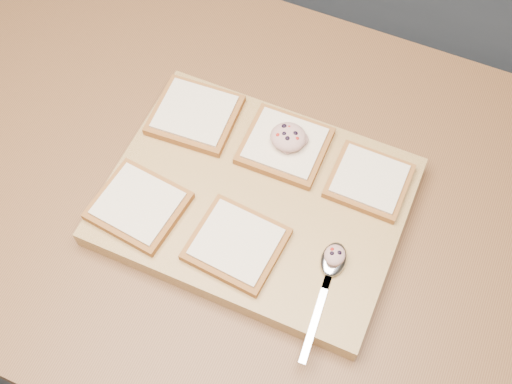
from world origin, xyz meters
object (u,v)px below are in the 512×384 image
at_px(bread_far_center, 285,145).
at_px(tuna_salad_dollop, 288,137).
at_px(cutting_board, 256,201).
at_px(spoon, 331,268).

distance_m(bread_far_center, tuna_salad_dollop, 0.02).
height_order(cutting_board, bread_far_center, bread_far_center).
bearing_deg(bread_far_center, tuna_salad_dollop, 30.56).
xyz_separation_m(cutting_board, tuna_salad_dollop, (0.01, 0.10, 0.05)).
distance_m(tuna_salad_dollop, spoon, 0.21).
xyz_separation_m(tuna_salad_dollop, spoon, (0.13, -0.16, -0.03)).
relative_size(bread_far_center, spoon, 0.70).
height_order(tuna_salad_dollop, spoon, tuna_salad_dollop).
bearing_deg(spoon, bread_far_center, 130.22).
bearing_deg(tuna_salad_dollop, cutting_board, -96.48).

